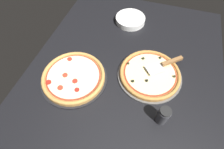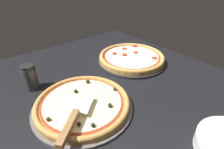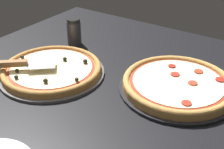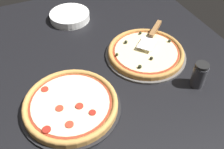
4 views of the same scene
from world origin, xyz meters
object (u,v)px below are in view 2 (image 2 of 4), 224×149
object	(u,v)px
pizza_back	(132,57)
serving_spatula	(72,121)
parmesan_shaker	(30,77)
pizza_front	(83,103)

from	to	relation	value
pizza_back	serving_spatula	xyz separation A→B (cm)	(24.88, -51.82, 2.86)
parmesan_shaker	pizza_front	bearing A→B (deg)	22.68
pizza_back	serving_spatula	bearing A→B (deg)	-64.35
pizza_front	pizza_back	size ratio (longest dim) A/B	0.98
serving_spatula	parmesan_shaker	world-z (taller)	parmesan_shaker
pizza_front	pizza_back	bearing A→B (deg)	110.55
pizza_front	parmesan_shaker	xyz separation A→B (cm)	(-25.71, -10.75, 3.40)
pizza_front	parmesan_shaker	size ratio (longest dim) A/B	3.12
pizza_front	serving_spatula	world-z (taller)	serving_spatula
parmesan_shaker	pizza_back	bearing A→B (deg)	79.73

